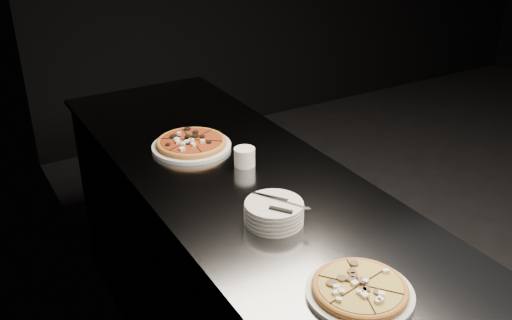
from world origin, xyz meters
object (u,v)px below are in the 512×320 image
plate_stack (274,212)px  pizza_tomato (192,144)px  ramekin (245,156)px  counter (253,287)px  pizza_mushroom (360,289)px  cutlery (279,204)px

plate_stack → pizza_tomato: bearing=89.4°
ramekin → plate_stack: bearing=-106.4°
counter → ramekin: bearing=71.8°
plate_stack → ramekin: bearing=73.6°
counter → pizza_tomato: (-0.06, 0.39, 0.48)m
plate_stack → ramekin: 0.41m
pizza_mushroom → plate_stack: bearing=90.7°
pizza_tomato → ramekin: bearing=-65.7°
pizza_mushroom → pizza_tomato: pizza_tomato is taller
counter → cutlery: 0.60m
pizza_mushroom → ramekin: ramekin is taller
counter → pizza_tomato: pizza_tomato is taller
plate_stack → ramekin: (0.12, 0.40, 0.00)m
pizza_mushroom → plate_stack: 0.42m
counter → pizza_mushroom: pizza_mushroom is taller
pizza_mushroom → plate_stack: (-0.00, 0.42, 0.02)m
pizza_mushroom → cutlery: size_ratio=1.54×
pizza_tomato → counter: bearing=-81.1°
counter → cutlery: cutlery is taller
pizza_tomato → plate_stack: size_ratio=2.01×
ramekin → pizza_mushroom: bearing=-97.8°
plate_stack → ramekin: size_ratio=2.32×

